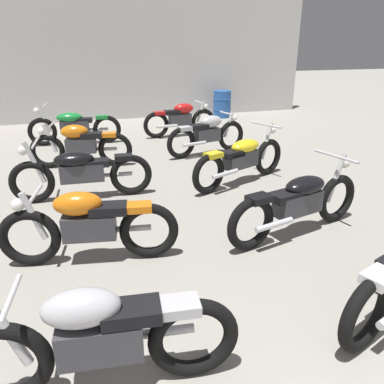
# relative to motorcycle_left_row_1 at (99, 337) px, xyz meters

# --- Properties ---
(back_wall) EXTENTS (12.62, 0.24, 3.60)m
(back_wall) POSITION_rel_motorcycle_left_row_1_xyz_m (1.32, 10.35, 1.34)
(back_wall) COLOR #BCBAB7
(back_wall) RESTS_ON ground
(motorcycle_left_row_1) EXTENTS (1.97, 0.48, 0.88)m
(motorcycle_left_row_1) POSITION_rel_motorcycle_left_row_1_xyz_m (0.00, 0.00, 0.00)
(motorcycle_left_row_1) COLOR black
(motorcycle_left_row_1) RESTS_ON ground
(motorcycle_left_row_2) EXTENTS (1.96, 0.54, 0.88)m
(motorcycle_left_row_2) POSITION_rel_motorcycle_left_row_1_xyz_m (0.02, 1.78, 0.00)
(motorcycle_left_row_2) COLOR black
(motorcycle_left_row_2) RESTS_ON ground
(motorcycle_left_row_3) EXTENTS (2.17, 0.68, 0.97)m
(motorcycle_left_row_3) POSITION_rel_motorcycle_left_row_1_xyz_m (-0.00, 3.72, -0.01)
(motorcycle_left_row_3) COLOR black
(motorcycle_left_row_3) RESTS_ON ground
(motorcycle_left_row_4) EXTENTS (1.96, 0.56, 0.88)m
(motorcycle_left_row_4) POSITION_rel_motorcycle_left_row_1_xyz_m (0.04, 5.42, 0.00)
(motorcycle_left_row_4) COLOR black
(motorcycle_left_row_4) RESTS_ON ground
(motorcycle_left_row_5) EXTENTS (2.17, 0.68, 0.97)m
(motorcycle_left_row_5) POSITION_rel_motorcycle_left_row_1_xyz_m (-0.05, 7.31, -0.01)
(motorcycle_left_row_5) COLOR black
(motorcycle_left_row_5) RESTS_ON ground
(motorcycle_right_row_2) EXTENTS (2.13, 0.83, 0.97)m
(motorcycle_right_row_2) POSITION_rel_motorcycle_left_row_1_xyz_m (2.59, 1.68, -0.01)
(motorcycle_right_row_2) COLOR black
(motorcycle_right_row_2) RESTS_ON ground
(motorcycle_right_row_3) EXTENTS (2.04, 1.04, 0.97)m
(motorcycle_right_row_3) POSITION_rel_motorcycle_left_row_1_xyz_m (2.67, 3.65, -0.01)
(motorcycle_right_row_3) COLOR black
(motorcycle_right_row_3) RESTS_ON ground
(motorcycle_right_row_4) EXTENTS (1.94, 0.68, 0.88)m
(motorcycle_right_row_4) POSITION_rel_motorcycle_left_row_1_xyz_m (2.72, 5.56, 0.00)
(motorcycle_right_row_4) COLOR black
(motorcycle_right_row_4) RESTS_ON ground
(motorcycle_right_row_5) EXTENTS (1.97, 0.48, 0.88)m
(motorcycle_right_row_5) POSITION_rel_motorcycle_left_row_1_xyz_m (2.61, 7.40, 0.00)
(motorcycle_right_row_5) COLOR black
(motorcycle_right_row_5) RESTS_ON ground
(oil_drum) EXTENTS (0.59, 0.59, 0.85)m
(oil_drum) POSITION_rel_motorcycle_left_row_1_xyz_m (4.62, 9.59, -0.03)
(oil_drum) COLOR #23519E
(oil_drum) RESTS_ON ground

